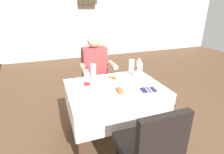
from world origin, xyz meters
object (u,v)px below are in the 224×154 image
at_px(main_dining_table, 115,99).
at_px(beer_glass_middle, 140,71).
at_px(chair_near_camera_side, 149,147).
at_px(cola_bottle_secondary, 139,66).
at_px(napkin_cutlery_set, 148,90).
at_px(chair_far_diner_seat, 97,78).
at_px(cola_bottle_primary, 87,81).
at_px(beer_glass_right, 131,66).
at_px(plate_near_camera, 120,92).
at_px(plate_far_diner, 113,78).
at_px(seated_diner_far, 96,71).
at_px(beer_glass_left, 93,73).

height_order(main_dining_table, beer_glass_middle, beer_glass_middle).
distance_m(chair_near_camera_side, cola_bottle_secondary, 1.27).
height_order(main_dining_table, napkin_cutlery_set, napkin_cutlery_set).
bearing_deg(chair_far_diner_seat, cola_bottle_primary, -111.84).
xyz_separation_m(beer_glass_right, cola_bottle_primary, (-0.69, -0.32, 0.01)).
bearing_deg(main_dining_table, plate_near_camera, -94.11).
xyz_separation_m(plate_far_diner, cola_bottle_primary, (-0.38, -0.21, 0.11)).
bearing_deg(plate_far_diner, seated_diner_far, 100.55).
bearing_deg(main_dining_table, beer_glass_right, 40.59).
bearing_deg(seated_diner_far, chair_near_camera_side, -88.27).
height_order(cola_bottle_primary, napkin_cutlery_set, cola_bottle_primary).
distance_m(chair_far_diner_seat, beer_glass_right, 0.70).
height_order(chair_far_diner_seat, plate_far_diner, chair_far_diner_seat).
bearing_deg(main_dining_table, seated_diner_far, 93.72).
bearing_deg(chair_far_diner_seat, plate_far_diner, -85.55).
bearing_deg(chair_near_camera_side, cola_bottle_secondary, 67.01).
xyz_separation_m(beer_glass_middle, cola_bottle_primary, (-0.70, -0.10, 0.01)).
height_order(cola_bottle_primary, cola_bottle_secondary, cola_bottle_primary).
bearing_deg(napkin_cutlery_set, seated_diner_far, 111.33).
bearing_deg(beer_glass_right, beer_glass_middle, -86.72).
bearing_deg(beer_glass_left, plate_near_camera, -63.82).
bearing_deg(seated_diner_far, cola_bottle_primary, -111.68).
height_order(seated_diner_far, napkin_cutlery_set, seated_diner_far).
height_order(seated_diner_far, plate_far_diner, seated_diner_far).
bearing_deg(cola_bottle_secondary, beer_glass_left, -171.12).
relative_size(chair_near_camera_side, seated_diner_far, 0.77).
bearing_deg(seated_diner_far, cola_bottle_secondary, -36.48).
height_order(main_dining_table, cola_bottle_secondary, cola_bottle_secondary).
distance_m(seated_diner_far, plate_far_diner, 0.51).
relative_size(chair_near_camera_side, plate_near_camera, 3.80).
relative_size(main_dining_table, chair_near_camera_side, 1.15).
bearing_deg(seated_diner_far, beer_glass_left, -107.71).
distance_m(main_dining_table, beer_glass_middle, 0.48).
height_order(beer_glass_right, cola_bottle_primary, cola_bottle_primary).
bearing_deg(napkin_cutlery_set, plate_far_diner, 122.15).
distance_m(plate_near_camera, beer_glass_right, 0.62).
xyz_separation_m(main_dining_table, cola_bottle_secondary, (0.48, 0.32, 0.28)).
relative_size(chair_near_camera_side, cola_bottle_secondary, 3.94).
height_order(chair_near_camera_side, napkin_cutlery_set, chair_near_camera_side).
xyz_separation_m(chair_far_diner_seat, napkin_cutlery_set, (0.32, -1.04, 0.21)).
distance_m(chair_far_diner_seat, seated_diner_far, 0.20).
bearing_deg(plate_far_diner, chair_far_diner_seat, 94.45).
bearing_deg(chair_near_camera_side, seated_diner_far, 91.73).
bearing_deg(chair_near_camera_side, beer_glass_right, 72.19).
xyz_separation_m(chair_far_diner_seat, seated_diner_far, (-0.05, -0.11, 0.16)).
height_order(beer_glass_middle, cola_bottle_primary, cola_bottle_primary).
relative_size(chair_near_camera_side, beer_glass_left, 4.17).
bearing_deg(napkin_cutlery_set, beer_glass_left, 140.09).
relative_size(beer_glass_left, beer_glass_right, 1.13).
relative_size(seated_diner_far, plate_near_camera, 4.93).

